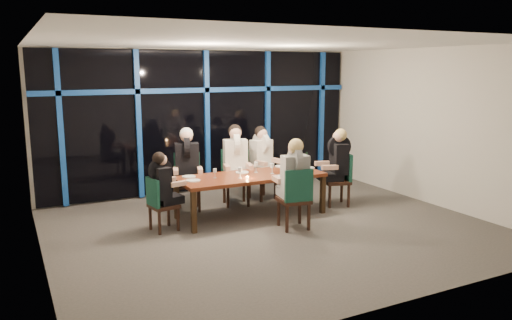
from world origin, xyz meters
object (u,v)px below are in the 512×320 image
(chair_far_left, at_px, (187,178))
(diner_end_right, at_px, (337,156))
(chair_end_left, at_px, (159,202))
(chair_near_mid, at_px, (296,196))
(diner_far_right, at_px, (262,152))
(diner_far_left, at_px, (187,157))
(wine_bottle, at_px, (307,163))
(dining_table, at_px, (251,179))
(diner_end_left, at_px, (163,179))
(water_pitcher, at_px, (297,168))
(chair_end_right, at_px, (341,176))
(chair_far_right, at_px, (260,171))
(diner_near_mid, at_px, (294,170))
(diner_far_mid, at_px, (236,153))
(chair_far_mid, at_px, (235,174))

(chair_far_left, bearing_deg, diner_end_right, -5.42)
(chair_end_left, distance_m, chair_near_mid, 2.21)
(diner_far_right, bearing_deg, chair_end_left, -168.72)
(diner_far_left, relative_size, wine_bottle, 3.15)
(chair_far_left, xyz_separation_m, diner_end_right, (2.63, -1.07, 0.38))
(diner_far_left, height_order, wine_bottle, diner_far_left)
(dining_table, xyz_separation_m, chair_near_mid, (0.30, -1.04, -0.11))
(diner_far_left, xyz_separation_m, diner_end_left, (-0.75, -0.96, -0.15))
(chair_end_left, xyz_separation_m, chair_near_mid, (2.01, -0.93, 0.08))
(dining_table, distance_m, water_pitcher, 0.86)
(chair_end_right, relative_size, diner_end_right, 1.03)
(chair_near_mid, bearing_deg, wine_bottle, -120.87)
(wine_bottle, bearing_deg, chair_far_left, 154.07)
(chair_end_right, bearing_deg, wine_bottle, -83.42)
(dining_table, height_order, diner_far_right, diner_far_right)
(chair_far_right, height_order, chair_end_right, chair_end_right)
(diner_end_left, bearing_deg, chair_far_right, -74.44)
(chair_far_left, xyz_separation_m, diner_far_right, (1.58, 0.00, 0.37))
(diner_end_left, distance_m, diner_near_mid, 2.13)
(wine_bottle, bearing_deg, water_pitcher, -145.83)
(chair_near_mid, xyz_separation_m, diner_far_mid, (-0.24, 1.82, 0.44))
(diner_far_left, bearing_deg, diner_near_mid, -39.98)
(chair_far_left, distance_m, chair_near_mid, 2.30)
(chair_far_right, relative_size, chair_end_right, 0.99)
(chair_far_right, distance_m, diner_far_mid, 0.82)
(wine_bottle, bearing_deg, diner_far_mid, 143.37)
(dining_table, distance_m, diner_end_left, 1.64)
(diner_far_left, relative_size, diner_far_mid, 0.99)
(chair_end_left, xyz_separation_m, diner_end_left, (0.07, 0.01, 0.36))
(diner_far_right, distance_m, diner_end_right, 1.50)
(diner_end_left, bearing_deg, water_pitcher, -104.10)
(diner_end_left, height_order, diner_near_mid, diner_near_mid)
(diner_end_right, bearing_deg, diner_near_mid, -44.08)
(wine_bottle, bearing_deg, diner_far_right, 113.40)
(chair_far_left, distance_m, water_pitcher, 2.07)
(dining_table, height_order, diner_end_left, diner_end_left)
(chair_near_mid, bearing_deg, diner_end_right, -138.98)
(diner_far_left, height_order, diner_far_mid, diner_far_mid)
(diner_far_right, bearing_deg, dining_table, -139.63)
(chair_end_left, bearing_deg, diner_end_left, -90.00)
(diner_far_mid, relative_size, diner_near_mid, 1.04)
(chair_near_mid, relative_size, wine_bottle, 3.16)
(chair_far_left, relative_size, water_pitcher, 5.08)
(dining_table, bearing_deg, diner_far_left, 135.40)
(diner_far_left, distance_m, diner_end_left, 1.23)
(diner_end_right, height_order, diner_near_mid, diner_near_mid)
(chair_far_right, relative_size, diner_end_right, 1.02)
(diner_near_mid, bearing_deg, diner_far_right, -93.23)
(chair_far_mid, xyz_separation_m, chair_end_left, (-1.79, -0.98, -0.10))
(diner_far_left, relative_size, diner_end_right, 1.04)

